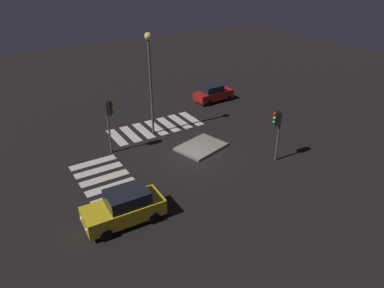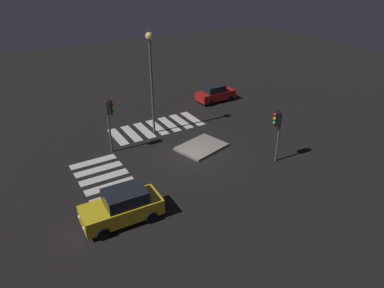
{
  "view_description": "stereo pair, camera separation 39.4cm",
  "coord_description": "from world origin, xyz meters",
  "px_view_note": "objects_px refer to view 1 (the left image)",
  "views": [
    {
      "loc": [
        11.75,
        18.8,
        12.75
      ],
      "look_at": [
        0.0,
        0.0,
        1.0
      ],
      "focal_mm": 33.41,
      "sensor_mm": 36.0,
      "label": 1
    },
    {
      "loc": [
        11.41,
        19.0,
        12.75
      ],
      "look_at": [
        0.0,
        0.0,
        1.0
      ],
      "focal_mm": 33.41,
      "sensor_mm": 36.0,
      "label": 2
    }
  ],
  "objects_px": {
    "car_yellow": "(125,207)",
    "traffic_light_west": "(277,124)",
    "traffic_island": "(201,147)",
    "street_lamp": "(150,68)",
    "car_red": "(213,93)",
    "traffic_light_east": "(109,115)"
  },
  "relations": [
    {
      "from": "car_red",
      "to": "traffic_light_west",
      "type": "distance_m",
      "value": 12.17
    },
    {
      "from": "car_yellow",
      "to": "traffic_light_east",
      "type": "xyz_separation_m",
      "value": [
        -2.21,
        -7.57,
        2.09
      ]
    },
    {
      "from": "car_yellow",
      "to": "street_lamp",
      "type": "bearing_deg",
      "value": -122.57
    },
    {
      "from": "traffic_light_east",
      "to": "traffic_light_west",
      "type": "height_order",
      "value": "traffic_light_east"
    },
    {
      "from": "car_red",
      "to": "car_yellow",
      "type": "xyz_separation_m",
      "value": [
        14.31,
        12.24,
        0.1
      ]
    },
    {
      "from": "car_yellow",
      "to": "traffic_light_east",
      "type": "bearing_deg",
      "value": -104.46
    },
    {
      "from": "traffic_light_east",
      "to": "traffic_light_west",
      "type": "xyz_separation_m",
      "value": [
        -9.11,
        6.96,
        -0.21
      ]
    },
    {
      "from": "traffic_island",
      "to": "street_lamp",
      "type": "xyz_separation_m",
      "value": [
        1.88,
        -4.16,
        5.29
      ]
    },
    {
      "from": "traffic_island",
      "to": "car_red",
      "type": "height_order",
      "value": "car_red"
    },
    {
      "from": "traffic_island",
      "to": "car_yellow",
      "type": "relative_size",
      "value": 0.91
    },
    {
      "from": "traffic_island",
      "to": "street_lamp",
      "type": "distance_m",
      "value": 6.99
    },
    {
      "from": "car_yellow",
      "to": "street_lamp",
      "type": "xyz_separation_m",
      "value": [
        -6.13,
        -8.95,
        4.46
      ]
    },
    {
      "from": "car_red",
      "to": "traffic_light_east",
      "type": "xyz_separation_m",
      "value": [
        12.09,
        4.67,
        2.19
      ]
    },
    {
      "from": "car_red",
      "to": "traffic_light_west",
      "type": "bearing_deg",
      "value": -106.13
    },
    {
      "from": "traffic_light_east",
      "to": "street_lamp",
      "type": "distance_m",
      "value": 4.79
    },
    {
      "from": "traffic_island",
      "to": "traffic_light_east",
      "type": "distance_m",
      "value": 7.06
    },
    {
      "from": "traffic_island",
      "to": "traffic_light_west",
      "type": "distance_m",
      "value": 5.98
    },
    {
      "from": "car_red",
      "to": "traffic_light_west",
      "type": "xyz_separation_m",
      "value": [
        2.98,
        11.63,
        1.98
      ]
    },
    {
      "from": "street_lamp",
      "to": "traffic_light_west",
      "type": "bearing_deg",
      "value": 121.91
    },
    {
      "from": "car_yellow",
      "to": "street_lamp",
      "type": "relative_size",
      "value": 0.55
    },
    {
      "from": "car_yellow",
      "to": "traffic_light_west",
      "type": "bearing_deg",
      "value": -175.07
    },
    {
      "from": "car_red",
      "to": "traffic_light_west",
      "type": "height_order",
      "value": "traffic_light_west"
    }
  ]
}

